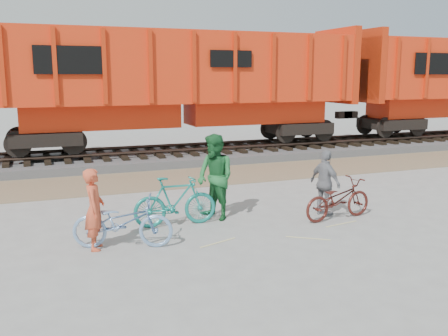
% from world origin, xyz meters
% --- Properties ---
extents(ground, '(120.00, 120.00, 0.00)m').
position_xyz_m(ground, '(0.00, 0.00, 0.00)').
color(ground, '#9E9E99').
rests_on(ground, ground).
extents(gravel_strip, '(120.00, 3.00, 0.02)m').
position_xyz_m(gravel_strip, '(0.00, 5.50, 0.01)').
color(gravel_strip, '#8C7357').
rests_on(gravel_strip, ground).
extents(ballast_bed, '(120.00, 4.00, 0.30)m').
position_xyz_m(ballast_bed, '(0.00, 9.00, 0.15)').
color(ballast_bed, slate).
rests_on(ballast_bed, ground).
extents(track, '(120.00, 2.60, 0.24)m').
position_xyz_m(track, '(0.00, 9.00, 0.47)').
color(track, black).
rests_on(track, ballast_bed).
extents(hopper_car_center, '(14.00, 3.13, 4.65)m').
position_xyz_m(hopper_car_center, '(1.14, 9.00, 3.01)').
color(hopper_car_center, black).
rests_on(hopper_car_center, track).
extents(bicycle_blue, '(2.02, 1.24, 1.00)m').
position_xyz_m(bicycle_blue, '(-2.79, -0.38, 0.50)').
color(bicycle_blue, '#7BA2D3').
rests_on(bicycle_blue, ground).
extents(bicycle_teal, '(1.86, 0.60, 1.10)m').
position_xyz_m(bicycle_teal, '(-1.48, 0.61, 0.55)').
color(bicycle_teal, '#1A8479').
rests_on(bicycle_teal, ground).
extents(bicycle_maroon, '(1.86, 0.84, 0.94)m').
position_xyz_m(bicycle_maroon, '(2.14, -0.23, 0.47)').
color(bicycle_maroon, '#4C1B16').
rests_on(bicycle_maroon, ground).
extents(person_solo, '(0.47, 0.63, 1.56)m').
position_xyz_m(person_solo, '(-3.29, -0.28, 0.78)').
color(person_solo, '#D54F2F').
rests_on(person_solo, ground).
extents(person_man, '(1.02, 1.15, 1.96)m').
position_xyz_m(person_man, '(-0.48, 0.81, 0.98)').
color(person_man, '#1F6530').
rests_on(person_man, ground).
extents(person_woman, '(0.57, 0.97, 1.55)m').
position_xyz_m(person_woman, '(2.04, 0.17, 0.77)').
color(person_woman, gray).
rests_on(person_woman, ground).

